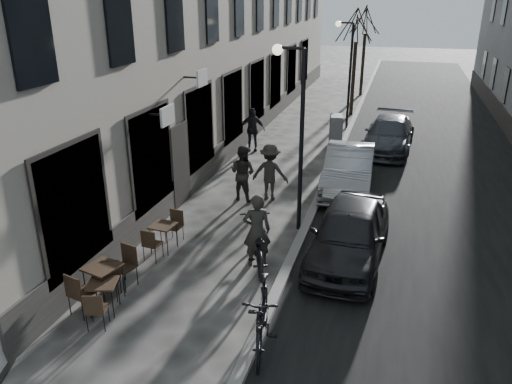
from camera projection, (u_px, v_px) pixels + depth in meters
The scene contains 20 objects.
ground at pixel (232, 369), 8.96m from camera, with size 120.00×120.00×0.00m, color #33302E.
road at pixel (428, 145), 22.24m from camera, with size 7.30×60.00×0.00m, color black.
kerb at pixel (346, 137), 23.16m from camera, with size 0.25×60.00×0.12m, color gray.
streetlamp_near at pixel (296, 120), 13.18m from camera, with size 0.90×0.28×5.09m.
streetlamp_far at pixel (347, 63), 23.89m from camera, with size 0.90×0.28×5.09m.
tree_near at pixel (357, 27), 25.99m from camera, with size 2.40×2.40×5.70m.
tree_far at pixel (366, 21), 31.35m from camera, with size 2.40×2.40×5.70m.
bistro_set_a at pixel (104, 294), 10.42m from camera, with size 0.79×1.48×0.84m.
bistro_set_b at pixel (104, 279), 10.83m from camera, with size 0.86×1.72×0.98m.
bistro_set_c at pixel (164, 235), 12.96m from camera, with size 0.64×1.48×0.86m.
utility_cabinet at pixel (336, 131), 21.70m from camera, with size 0.51×0.93×1.40m, color #5A5A5C.
bicycle at pixel (257, 244), 12.20m from camera, with size 0.76×2.19×1.15m, color black.
cyclist_rider at pixel (257, 231), 12.06m from camera, with size 0.69×0.45×1.88m, color #2A2824.
pedestrian_near at pixel (243, 173), 16.03m from camera, with size 0.89×0.69×1.82m, color black.
pedestrian_mid at pixel (270, 172), 16.04m from camera, with size 1.19×0.69×1.85m, color #292624.
pedestrian_far at pixel (252, 129), 21.10m from camera, with size 1.08×0.45×1.84m, color black.
car_near at pixel (349, 234), 12.36m from camera, with size 1.75×4.35×1.48m, color black.
car_mid at pixel (349, 169), 16.89m from camera, with size 1.56×4.49×1.48m, color #9EA1A7.
car_far at pixel (389, 135), 21.19m from camera, with size 1.94×4.76×1.38m, color #393B43.
moped at pixel (262, 316), 9.32m from camera, with size 0.62×2.21×1.33m, color black.
Camera 1 is at (2.40, -6.73, 6.28)m, focal length 35.00 mm.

